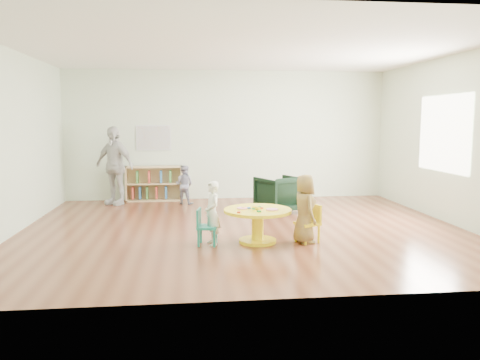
{
  "coord_description": "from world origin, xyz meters",
  "views": [
    {
      "loc": [
        -0.86,
        -7.28,
        1.72
      ],
      "look_at": [
        -0.08,
        -0.3,
        0.83
      ],
      "focal_mm": 35.0,
      "sensor_mm": 36.0,
      "label": 1
    }
  ],
  "objects_px": {
    "bookshelf": "(154,184)",
    "toddler": "(184,185)",
    "child_right": "(305,209)",
    "adult_caretaker": "(114,166)",
    "armchair": "(280,194)",
    "child_left": "(212,213)",
    "activity_table": "(258,219)",
    "kid_chair_left": "(205,226)",
    "kid_chair_right": "(310,222)"
  },
  "relations": [
    {
      "from": "kid_chair_left",
      "to": "kid_chair_right",
      "type": "distance_m",
      "value": 1.49
    },
    {
      "from": "kid_chair_right",
      "to": "toddler",
      "type": "distance_m",
      "value": 3.73
    },
    {
      "from": "armchair",
      "to": "kid_chair_right",
      "type": "bearing_deg",
      "value": 65.61
    },
    {
      "from": "armchair",
      "to": "activity_table",
      "type": "bearing_deg",
      "value": 46.42
    },
    {
      "from": "armchair",
      "to": "adult_caretaker",
      "type": "relative_size",
      "value": 0.47
    },
    {
      "from": "kid_chair_left",
      "to": "bookshelf",
      "type": "xyz_separation_m",
      "value": [
        -0.97,
        3.78,
        0.09
      ]
    },
    {
      "from": "activity_table",
      "to": "bookshelf",
      "type": "relative_size",
      "value": 0.8
    },
    {
      "from": "child_right",
      "to": "toddler",
      "type": "xyz_separation_m",
      "value": [
        -1.71,
        3.31,
        -0.08
      ]
    },
    {
      "from": "kid_chair_right",
      "to": "bookshelf",
      "type": "height_order",
      "value": "bookshelf"
    },
    {
      "from": "kid_chair_left",
      "to": "child_right",
      "type": "height_order",
      "value": "child_right"
    },
    {
      "from": "kid_chair_left",
      "to": "toddler",
      "type": "bearing_deg",
      "value": -164.33
    },
    {
      "from": "kid_chair_left",
      "to": "adult_caretaker",
      "type": "relative_size",
      "value": 0.32
    },
    {
      "from": "activity_table",
      "to": "adult_caretaker",
      "type": "relative_size",
      "value": 0.6
    },
    {
      "from": "child_left",
      "to": "toddler",
      "type": "bearing_deg",
      "value": 172.33
    },
    {
      "from": "armchair",
      "to": "kid_chair_left",
      "type": "bearing_deg",
      "value": 31.29
    },
    {
      "from": "bookshelf",
      "to": "child_left",
      "type": "height_order",
      "value": "child_left"
    },
    {
      "from": "bookshelf",
      "to": "child_right",
      "type": "relative_size",
      "value": 1.23
    },
    {
      "from": "child_right",
      "to": "adult_caretaker",
      "type": "distance_m",
      "value": 4.66
    },
    {
      "from": "child_left",
      "to": "adult_caretaker",
      "type": "relative_size",
      "value": 0.55
    },
    {
      "from": "activity_table",
      "to": "kid_chair_right",
      "type": "bearing_deg",
      "value": -3.83
    },
    {
      "from": "child_right",
      "to": "adult_caretaker",
      "type": "height_order",
      "value": "adult_caretaker"
    },
    {
      "from": "activity_table",
      "to": "bookshelf",
      "type": "bearing_deg",
      "value": 114.79
    },
    {
      "from": "bookshelf",
      "to": "child_left",
      "type": "distance_m",
      "value": 3.91
    },
    {
      "from": "kid_chair_left",
      "to": "armchair",
      "type": "xyz_separation_m",
      "value": [
        1.48,
        2.19,
        0.07
      ]
    },
    {
      "from": "armchair",
      "to": "child_right",
      "type": "bearing_deg",
      "value": 63.34
    },
    {
      "from": "toddler",
      "to": "adult_caretaker",
      "type": "relative_size",
      "value": 0.5
    },
    {
      "from": "toddler",
      "to": "child_right",
      "type": "bearing_deg",
      "value": 140.9
    },
    {
      "from": "armchair",
      "to": "adult_caretaker",
      "type": "bearing_deg",
      "value": -45.2
    },
    {
      "from": "child_right",
      "to": "toddler",
      "type": "height_order",
      "value": "child_right"
    },
    {
      "from": "bookshelf",
      "to": "armchair",
      "type": "relative_size",
      "value": 1.6
    },
    {
      "from": "toddler",
      "to": "activity_table",
      "type": "bearing_deg",
      "value": 131.74
    },
    {
      "from": "adult_caretaker",
      "to": "bookshelf",
      "type": "bearing_deg",
      "value": 59.96
    },
    {
      "from": "kid_chair_right",
      "to": "child_right",
      "type": "xyz_separation_m",
      "value": [
        -0.09,
        -0.04,
        0.2
      ]
    },
    {
      "from": "toddler",
      "to": "child_left",
      "type": "bearing_deg",
      "value": 120.8
    },
    {
      "from": "activity_table",
      "to": "kid_chair_right",
      "type": "xyz_separation_m",
      "value": [
        0.74,
        -0.05,
        -0.04
      ]
    },
    {
      "from": "kid_chair_right",
      "to": "kid_chair_left",
      "type": "bearing_deg",
      "value": 66.94
    },
    {
      "from": "kid_chair_left",
      "to": "toddler",
      "type": "height_order",
      "value": "toddler"
    },
    {
      "from": "kid_chair_left",
      "to": "adult_caretaker",
      "type": "xyz_separation_m",
      "value": [
        -1.73,
        3.4,
        0.53
      ]
    },
    {
      "from": "activity_table",
      "to": "kid_chair_left",
      "type": "bearing_deg",
      "value": -175.44
    },
    {
      "from": "child_left",
      "to": "adult_caretaker",
      "type": "xyz_separation_m",
      "value": [
        -1.84,
        3.38,
        0.36
      ]
    },
    {
      "from": "kid_chair_left",
      "to": "toddler",
      "type": "distance_m",
      "value": 3.29
    },
    {
      "from": "child_right",
      "to": "armchair",
      "type": "bearing_deg",
      "value": -11.32
    },
    {
      "from": "bookshelf",
      "to": "toddler",
      "type": "distance_m",
      "value": 0.83
    },
    {
      "from": "bookshelf",
      "to": "adult_caretaker",
      "type": "height_order",
      "value": "adult_caretaker"
    },
    {
      "from": "child_right",
      "to": "bookshelf",
      "type": "bearing_deg",
      "value": 22.63
    },
    {
      "from": "activity_table",
      "to": "bookshelf",
      "type": "xyz_separation_m",
      "value": [
        -1.72,
        3.72,
        0.03
      ]
    },
    {
      "from": "armchair",
      "to": "toddler",
      "type": "xyz_separation_m",
      "value": [
        -1.79,
        1.09,
        0.06
      ]
    },
    {
      "from": "bookshelf",
      "to": "adult_caretaker",
      "type": "relative_size",
      "value": 0.75
    },
    {
      "from": "adult_caretaker",
      "to": "toddler",
      "type": "bearing_deg",
      "value": 28.57
    },
    {
      "from": "activity_table",
      "to": "toddler",
      "type": "height_order",
      "value": "toddler"
    }
  ]
}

